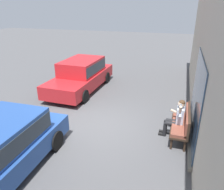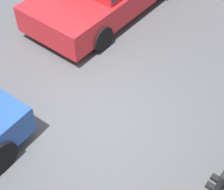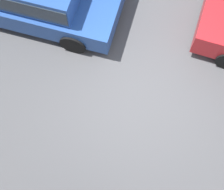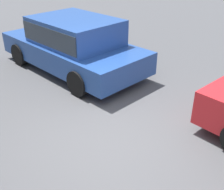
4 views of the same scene
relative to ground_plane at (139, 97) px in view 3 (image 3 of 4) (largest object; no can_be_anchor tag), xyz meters
The scene contains 1 object.
ground_plane is the anchor object (origin of this frame).
Camera 3 is at (-0.18, 2.60, 7.07)m, focal length 55.00 mm.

